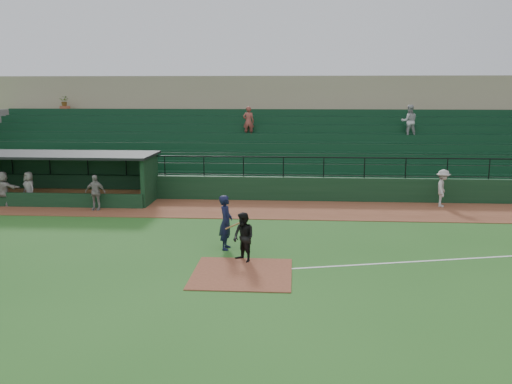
{
  "coord_description": "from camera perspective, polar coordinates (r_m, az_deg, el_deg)",
  "views": [
    {
      "loc": [
        1.53,
        -16.65,
        5.5
      ],
      "look_at": [
        0.0,
        5.0,
        1.4
      ],
      "focal_mm": 38.15,
      "sensor_mm": 36.0,
      "label": 1
    }
  ],
  "objects": [
    {
      "name": "batter_at_plate",
      "position": [
        18.94,
        -3.17,
        -3.19
      ],
      "size": [
        1.04,
        0.73,
        1.92
      ],
      "color": "black",
      "rests_on": "ground"
    },
    {
      "name": "umpire",
      "position": [
        17.56,
        -1.31,
        -4.79
      ],
      "size": [
        0.99,
        1.0,
        1.62
      ],
      "primitive_type": "imported",
      "rotation": [
        0.0,
        0.0,
        -0.81
      ],
      "color": "black",
      "rests_on": "ground"
    },
    {
      "name": "dugout_player_c",
      "position": [
        28.47,
        -24.96,
        0.31
      ],
      "size": [
        1.6,
        0.71,
        1.66
      ],
      "primitive_type": "imported",
      "rotation": [
        0.0,
        0.0,
        3.0
      ],
      "color": "#A9A59E",
      "rests_on": "warning_track"
    },
    {
      "name": "warning_track",
      "position": [
        25.3,
        0.48,
        -1.82
      ],
      "size": [
        40.0,
        4.0,
        0.03
      ],
      "primitive_type": "cube",
      "color": "brown",
      "rests_on": "ground"
    },
    {
      "name": "runner",
      "position": [
        27.1,
        19.0,
        0.38
      ],
      "size": [
        0.96,
        1.29,
        1.78
      ],
      "primitive_type": "imported",
      "rotation": [
        0.0,
        0.0,
        1.28
      ],
      "color": "#ACA5A1",
      "rests_on": "warning_track"
    },
    {
      "name": "stadium_structure",
      "position": [
        33.3,
        1.4,
        5.18
      ],
      "size": [
        38.0,
        13.08,
        6.4
      ],
      "color": "black",
      "rests_on": "ground"
    },
    {
      "name": "dugout",
      "position": [
        28.84,
        -19.04,
        1.8
      ],
      "size": [
        8.9,
        3.2,
        2.42
      ],
      "color": "black",
      "rests_on": "ground"
    },
    {
      "name": "home_plate_dirt",
      "position": [
        16.66,
        -1.47,
        -8.53
      ],
      "size": [
        3.0,
        3.0,
        0.03
      ],
      "primitive_type": "cube",
      "color": "brown",
      "rests_on": "ground"
    },
    {
      "name": "foul_line",
      "position": [
        19.77,
        23.11,
        -6.33
      ],
      "size": [
        17.49,
        4.44,
        0.01
      ],
      "primitive_type": "cube",
      "rotation": [
        0.0,
        0.0,
        0.24
      ],
      "color": "white",
      "rests_on": "ground"
    },
    {
      "name": "dugout_player_a",
      "position": [
        26.05,
        -16.51,
        -0.04
      ],
      "size": [
        0.96,
        0.41,
        1.64
      ],
      "primitive_type": "imported",
      "rotation": [
        0.0,
        0.0,
        -0.01
      ],
      "color": "gray",
      "rests_on": "warning_track"
    },
    {
      "name": "dugout_player_b",
      "position": [
        28.31,
        -22.68,
        0.37
      ],
      "size": [
        0.93,
        0.86,
        1.6
      ],
      "primitive_type": "imported",
      "rotation": [
        0.0,
        0.0,
        -0.59
      ],
      "color": "gray",
      "rests_on": "warning_track"
    },
    {
      "name": "ground",
      "position": [
        17.6,
        -1.16,
        -7.51
      ],
      "size": [
        90.0,
        90.0,
        0.0
      ],
      "primitive_type": "plane",
      "color": "#22541B",
      "rests_on": "ground"
    }
  ]
}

